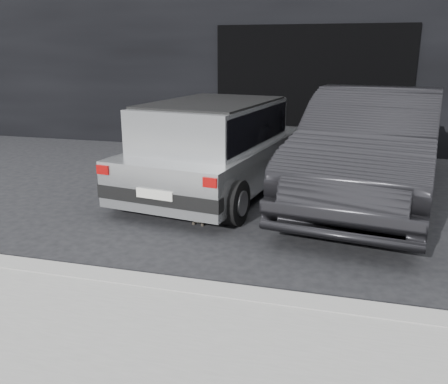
% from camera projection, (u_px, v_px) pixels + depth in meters
% --- Properties ---
extents(ground, '(80.00, 80.00, 0.00)m').
position_uv_depth(ground, '(211.00, 204.00, 6.73)').
color(ground, black).
rests_on(ground, ground).
extents(building_facade, '(34.00, 4.00, 5.00)m').
position_uv_depth(building_facade, '(321.00, 33.00, 11.32)').
color(building_facade, black).
rests_on(building_facade, ground).
extents(garage_opening, '(4.00, 0.10, 2.60)m').
position_uv_depth(garage_opening, '(311.00, 90.00, 9.81)').
color(garage_opening, black).
rests_on(garage_opening, ground).
extents(curb, '(18.00, 0.25, 0.12)m').
position_uv_depth(curb, '(236.00, 297.00, 4.06)').
color(curb, gray).
rests_on(curb, ground).
extents(silver_hatchback, '(2.30, 3.98, 1.39)m').
position_uv_depth(silver_hatchback, '(216.00, 143.00, 7.13)').
color(silver_hatchback, '#AFB2B3').
rests_on(silver_hatchback, ground).
extents(second_car, '(2.38, 5.01, 1.59)m').
position_uv_depth(second_car, '(372.00, 146.00, 6.73)').
color(second_car, black).
rests_on(second_car, ground).
extents(cat_siamese, '(0.32, 0.74, 0.25)m').
position_uv_depth(cat_siamese, '(202.00, 214.00, 5.97)').
color(cat_siamese, beige).
rests_on(cat_siamese, ground).
extents(cat_white, '(0.74, 0.36, 0.36)m').
position_uv_depth(cat_white, '(210.00, 207.00, 6.06)').
color(cat_white, white).
rests_on(cat_white, ground).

